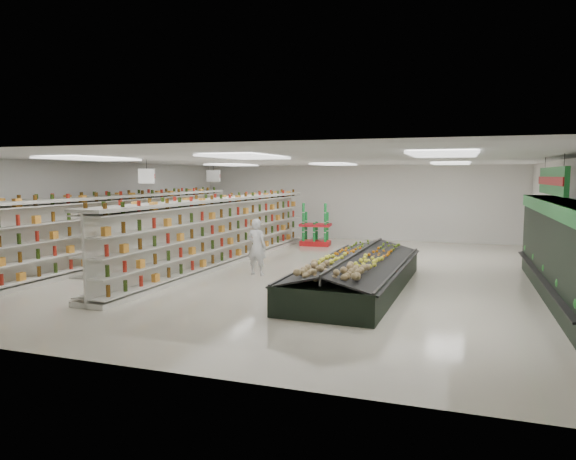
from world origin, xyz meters
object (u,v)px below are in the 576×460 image
(shopper_main, at_px, (257,247))
(shopper_background, at_px, (265,224))
(gondola_center, at_px, (223,233))
(gondola_left, at_px, (121,231))
(soda_endcap, at_px, (315,227))
(produce_island, at_px, (357,273))

(shopper_main, distance_m, shopper_background, 6.01)
(gondola_center, bearing_deg, gondola_left, -164.59)
(gondola_center, relative_size, soda_endcap, 7.80)
(gondola_left, height_order, shopper_background, gondola_left)
(gondola_center, relative_size, produce_island, 1.92)
(soda_endcap, bearing_deg, shopper_background, -160.24)
(gondola_left, xyz_separation_m, shopper_main, (4.96, -0.67, -0.20))
(produce_island, height_order, shopper_main, shopper_main)
(gondola_left, distance_m, shopper_main, 5.01)
(produce_island, bearing_deg, soda_endcap, 112.79)
(produce_island, xyz_separation_m, shopper_main, (-3.01, 0.94, 0.37))
(produce_island, distance_m, shopper_background, 8.28)
(gondola_left, bearing_deg, soda_endcap, 50.93)
(gondola_center, bearing_deg, produce_island, -23.68)
(produce_island, height_order, shopper_background, shopper_background)
(shopper_main, bearing_deg, gondola_left, -2.20)
(gondola_center, distance_m, produce_island, 5.29)
(gondola_left, bearing_deg, shopper_main, -5.99)
(shopper_main, relative_size, shopper_background, 0.93)
(produce_island, relative_size, soda_endcap, 4.06)
(shopper_main, height_order, shopper_background, shopper_background)
(gondola_left, relative_size, soda_endcap, 8.09)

